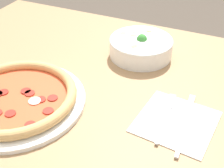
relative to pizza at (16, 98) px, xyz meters
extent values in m
cube|color=#99724C|center=(0.11, 0.14, -0.03)|extent=(1.12, 0.88, 0.03)
cylinder|color=olive|center=(-0.38, 0.51, -0.40)|extent=(0.06, 0.06, 0.71)
cylinder|color=white|center=(0.00, 0.00, -0.01)|extent=(0.35, 0.35, 0.01)
torus|color=tan|center=(0.00, 0.00, 0.01)|extent=(0.31, 0.31, 0.03)
cylinder|color=#D14C28|center=(0.00, 0.00, 0.00)|extent=(0.27, 0.27, 0.01)
cylinder|color=maroon|center=(0.03, -0.06, 0.00)|extent=(0.03, 0.03, 0.00)
cylinder|color=maroon|center=(0.02, 0.03, 0.00)|extent=(0.03, 0.03, 0.00)
cylinder|color=maroon|center=(-0.04, 0.00, 0.00)|extent=(0.03, 0.03, 0.00)
cylinder|color=maroon|center=(0.09, -0.07, 0.00)|extent=(0.03, 0.03, 0.00)
cylinder|color=maroon|center=(0.10, -0.01, 0.00)|extent=(0.03, 0.03, 0.00)
cylinder|color=maroon|center=(0.06, 0.02, 0.00)|extent=(0.03, 0.03, 0.00)
cylinder|color=maroon|center=(0.09, 0.04, 0.00)|extent=(0.03, 0.03, 0.00)
cylinder|color=maroon|center=(0.01, 0.03, 0.00)|extent=(0.03, 0.03, 0.00)
ellipsoid|color=silver|center=(0.05, 0.01, 0.00)|extent=(0.03, 0.03, 0.01)
cylinder|color=white|center=(0.20, 0.35, 0.01)|extent=(0.19, 0.19, 0.06)
torus|color=white|center=(0.20, 0.35, 0.03)|extent=(0.20, 0.20, 0.01)
ellipsoid|color=tan|center=(0.17, 0.38, 0.02)|extent=(0.04, 0.04, 0.02)
ellipsoid|color=#998466|center=(0.20, 0.30, 0.03)|extent=(0.03, 0.04, 0.02)
ellipsoid|color=#998466|center=(0.17, 0.38, 0.03)|extent=(0.03, 0.04, 0.02)
ellipsoid|color=#998466|center=(0.17, 0.37, 0.03)|extent=(0.04, 0.04, 0.02)
ellipsoid|color=tan|center=(0.17, 0.40, 0.03)|extent=(0.04, 0.03, 0.02)
ellipsoid|color=#998466|center=(0.19, 0.34, 0.03)|extent=(0.04, 0.04, 0.02)
ellipsoid|color=tan|center=(0.14, 0.37, 0.03)|extent=(0.02, 0.03, 0.02)
ellipsoid|color=#998466|center=(0.25, 0.33, 0.03)|extent=(0.04, 0.04, 0.02)
sphere|color=#388433|center=(0.21, 0.35, 0.04)|extent=(0.03, 0.03, 0.03)
ellipsoid|color=yellow|center=(0.21, 0.41, 0.03)|extent=(0.04, 0.02, 0.02)
cube|color=white|center=(0.39, 0.10, -0.02)|extent=(0.19, 0.19, 0.00)
cube|color=silver|center=(0.36, 0.07, -0.01)|extent=(0.02, 0.13, 0.00)
cube|color=silver|center=(0.36, 0.16, -0.01)|extent=(0.01, 0.06, 0.00)
cube|color=silver|center=(0.36, 0.16, -0.01)|extent=(0.01, 0.06, 0.00)
cube|color=silver|center=(0.35, 0.16, -0.01)|extent=(0.01, 0.06, 0.00)
cube|color=silver|center=(0.35, 0.16, -0.01)|extent=(0.01, 0.06, 0.00)
cube|color=silver|center=(0.41, 0.03, -0.01)|extent=(0.01, 0.09, 0.01)
cube|color=silver|center=(0.41, 0.14, -0.01)|extent=(0.02, 0.13, 0.00)
camera|label=1|loc=(0.47, -0.46, 0.49)|focal=50.00mm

